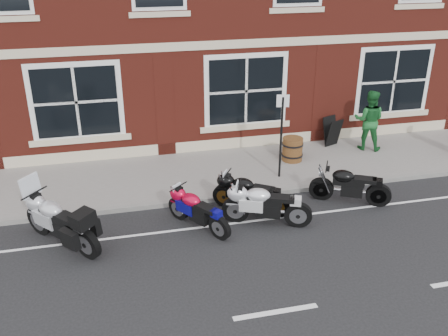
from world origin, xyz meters
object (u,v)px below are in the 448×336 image
Objects in this scene: moto_sport_red at (198,209)px; parking_sign at (281,131)px; moto_naked_black at (349,184)px; moto_sport_black at (250,192)px; barrel_planter at (292,149)px; a_board_sign at (332,131)px; moto_sport_silver at (265,203)px; pedestrian_right at (369,120)px; moto_touring_silver at (60,219)px.

moto_sport_red is 0.70× the size of parking_sign.
moto_sport_red is at bearing 123.06° from moto_naked_black.
moto_naked_black is 2.28m from parking_sign.
moto_naked_black reaches higher than moto_sport_red.
moto_sport_black is 3.20m from barrel_planter.
a_board_sign reaches higher than moto_sport_black.
a_board_sign reaches higher than moto_sport_red.
pedestrian_right reaches higher than moto_sport_silver.
moto_touring_silver is at bearing 131.18° from moto_sport_black.
moto_touring_silver reaches higher than moto_sport_silver.
moto_naked_black is at bearing 85.78° from pedestrian_right.
moto_touring_silver is 1.12× the size of moto_sport_red.
parking_sign is (2.68, 1.99, 0.99)m from moto_sport_red.
parking_sign reaches higher than moto_sport_black.
a_board_sign is at bearing 9.92° from moto_naked_black.
parking_sign is (-1.28, 1.63, 0.95)m from moto_naked_black.
a_board_sign is at bearing -12.90° from moto_sport_black.
moto_touring_silver is at bearing 144.96° from moto_sport_red.
parking_sign is (1.11, 2.16, 0.94)m from moto_sport_silver.
a_board_sign is at bearing 2.53° from moto_sport_red.
barrel_planter is (-1.68, -0.90, -0.10)m from a_board_sign.
pedestrian_right is at bearing -21.10° from moto_touring_silver.
barrel_planter is (6.47, 2.96, -0.15)m from moto_touring_silver.
moto_sport_red is (3.05, -0.02, -0.13)m from moto_touring_silver.
pedestrian_right is (6.03, 3.31, 0.57)m from moto_sport_red.
a_board_sign is 1.91m from barrel_planter.
parking_sign is at bearing -126.77° from barrel_planter.
moto_naked_black is at bearing -58.58° from moto_sport_black.
moto_naked_black is 2.68m from barrel_planter.
moto_sport_red is 1.48m from moto_sport_black.
moto_sport_red is at bearing -138.95° from barrel_planter.
moto_touring_silver reaches higher than a_board_sign.
barrel_planter is (1.86, 3.16, -0.08)m from moto_sport_silver.
moto_touring_silver reaches higher than moto_sport_black.
moto_sport_silver is 5.38m from a_board_sign.
moto_naked_black is 2.08× the size of a_board_sign.
moto_touring_silver is 9.67m from pedestrian_right.
moto_sport_silver reaches higher than barrel_planter.
a_board_sign is at bearing -15.71° from moto_touring_silver.
barrel_planter is at bearing -7.88° from moto_sport_silver.
barrel_planter is at bearing 39.44° from moto_naked_black.
moto_sport_silver is at bearing -104.54° from parking_sign.
parking_sign is (1.29, 1.48, 0.97)m from moto_sport_black.
moto_sport_red reaches higher than barrel_planter.
moto_sport_black is at bearing -118.41° from parking_sign.
parking_sign is at bearing 1.86° from moto_sport_red.
moto_sport_silver is at bearing 68.84° from pedestrian_right.
moto_sport_black is 5.01m from a_board_sign.
parking_sign is (-2.42, -1.89, 0.91)m from a_board_sign.
moto_sport_black is at bearing 61.97° from pedestrian_right.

